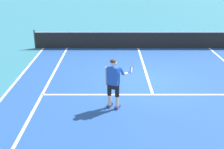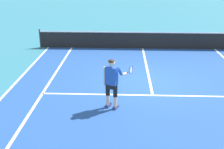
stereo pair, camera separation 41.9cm
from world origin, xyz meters
name	(u,v)px [view 1 (the left image)]	position (x,y,z in m)	size (l,w,h in m)	color
ground_plane	(147,80)	(0.00, 0.00, 0.00)	(80.00, 80.00, 0.00)	teal
court_inner_surface	(149,85)	(0.00, -0.48, 0.00)	(10.98, 11.33, 0.00)	#234C93
line_service	(152,95)	(0.00, -1.42, 0.00)	(8.23, 0.10, 0.01)	white
line_centre_service	(143,66)	(0.00, 1.78, 0.00)	(0.10, 6.40, 0.01)	white
line_singles_left	(46,85)	(-4.12, -0.48, 0.00)	(0.10, 10.93, 0.01)	white
line_doubles_left	(12,85)	(-5.49, -0.48, 0.00)	(0.10, 10.93, 0.01)	white
tennis_net	(137,40)	(0.00, 4.98, 0.50)	(11.96, 0.08, 1.07)	#333338
tennis_player	(113,80)	(-1.46, -2.44, 0.99)	(0.98, 0.97, 1.71)	navy
tennis_ball_near_feet	(109,94)	(-1.58, -1.41, 0.03)	(0.07, 0.07, 0.07)	#CCE02D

